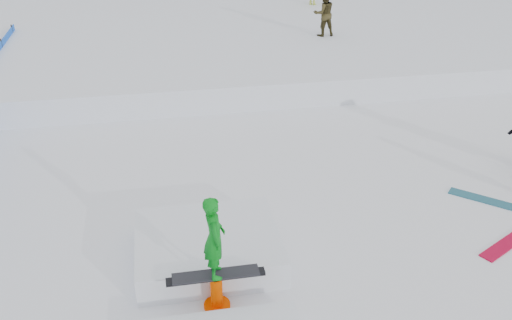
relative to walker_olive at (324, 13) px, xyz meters
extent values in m
plane|color=white|center=(-4.80, -11.72, -1.61)|extent=(120.00, 120.00, 0.00)
cube|color=white|center=(-4.80, 4.28, -1.21)|extent=(50.00, 18.00, 0.80)
cylinder|color=black|center=(-11.30, 0.58, -1.06)|extent=(0.05, 0.05, 1.10)
cylinder|color=black|center=(-11.30, 2.48, -1.06)|extent=(0.05, 0.05, 1.10)
imported|color=#373015|center=(0.00, 0.00, 0.00)|extent=(0.83, 0.67, 1.62)
cube|color=#A80528|center=(0.15, -11.99, -1.60)|extent=(1.37, 0.91, 0.03)
cube|color=#215869|center=(0.58, -10.39, -1.60)|extent=(1.22, 1.15, 0.03)
cube|color=white|center=(-5.50, -11.37, -1.34)|extent=(2.60, 2.20, 0.54)
cylinder|color=#FE5600|center=(-5.50, -12.67, -1.58)|extent=(0.44, 0.44, 0.06)
cylinder|color=#FE5600|center=(-5.50, -12.67, -1.31)|extent=(0.20, 0.20, 0.60)
cube|color=black|center=(-5.50, -12.67, -0.98)|extent=(1.60, 0.16, 0.06)
cube|color=black|center=(-5.50, -12.67, -0.94)|extent=(1.40, 0.28, 0.03)
imported|color=#047A14|center=(-5.50, -12.67, -0.21)|extent=(0.34, 0.52, 1.42)
camera|label=1|loc=(-6.18, -19.86, 4.97)|focal=40.00mm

